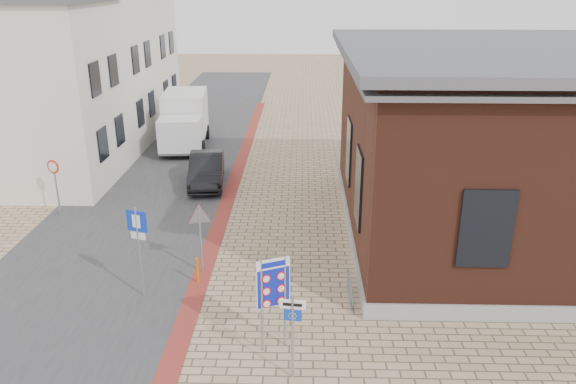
% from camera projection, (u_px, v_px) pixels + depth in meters
% --- Properties ---
extents(ground, '(120.00, 120.00, 0.00)m').
position_uv_depth(ground, '(256.00, 338.00, 14.84)').
color(ground, tan).
rests_on(ground, ground).
extents(road_strip, '(7.00, 60.00, 0.02)m').
position_uv_depth(road_strip, '(173.00, 163.00, 28.98)').
color(road_strip, '#38383A').
rests_on(road_strip, ground).
extents(curb_strip, '(0.60, 40.00, 0.02)m').
position_uv_depth(curb_strip, '(228.00, 199.00, 24.22)').
color(curb_strip, maroon).
rests_on(curb_strip, ground).
extents(brick_building, '(13.00, 13.00, 6.80)m').
position_uv_depth(brick_building, '(522.00, 142.00, 19.92)').
color(brick_building, gray).
rests_on(brick_building, ground).
extents(townhouse_near, '(7.40, 6.40, 8.30)m').
position_uv_depth(townhouse_near, '(28.00, 93.00, 24.83)').
color(townhouse_near, silver).
rests_on(townhouse_near, ground).
extents(townhouse_mid, '(7.40, 6.40, 9.10)m').
position_uv_depth(townhouse_mid, '(78.00, 65.00, 30.30)').
color(townhouse_mid, silver).
rests_on(townhouse_mid, ground).
extents(townhouse_far, '(7.40, 6.40, 8.30)m').
position_uv_depth(townhouse_far, '(114.00, 58.00, 36.05)').
color(townhouse_far, silver).
rests_on(townhouse_far, ground).
extents(bike_rack, '(0.08, 1.80, 0.60)m').
position_uv_depth(bike_rack, '(350.00, 288.00, 16.74)').
color(bike_rack, slate).
rests_on(bike_rack, ground).
extents(sedan, '(1.96, 4.42, 1.41)m').
position_uv_depth(sedan, '(207.00, 169.00, 25.79)').
color(sedan, black).
rests_on(sedan, ground).
extents(box_truck, '(2.80, 5.82, 2.95)m').
position_uv_depth(box_truck, '(184.00, 120.00, 31.33)').
color(box_truck, slate).
rests_on(box_truck, ground).
extents(border_sign, '(0.82, 0.39, 2.56)m').
position_uv_depth(border_sign, '(273.00, 285.00, 13.82)').
color(border_sign, gray).
rests_on(border_sign, ground).
extents(essen_sign, '(0.61, 0.11, 2.25)m').
position_uv_depth(essen_sign, '(293.00, 324.00, 12.89)').
color(essen_sign, gray).
rests_on(essen_sign, ground).
extents(parking_sign, '(0.61, 0.23, 2.87)m').
position_uv_depth(parking_sign, '(138.00, 236.00, 16.09)').
color(parking_sign, gray).
rests_on(parking_sign, ground).
extents(yield_sign, '(0.82, 0.28, 2.35)m').
position_uv_depth(yield_sign, '(200.00, 222.00, 17.52)').
color(yield_sign, gray).
rests_on(yield_sign, ground).
extents(speed_sign, '(0.53, 0.22, 2.35)m').
position_uv_depth(speed_sign, '(55.00, 179.00, 21.96)').
color(speed_sign, gray).
rests_on(speed_sign, ground).
extents(bollard, '(0.08, 0.08, 0.89)m').
position_uv_depth(bollard, '(198.00, 271.00, 17.34)').
color(bollard, '#D8630B').
rests_on(bollard, ground).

